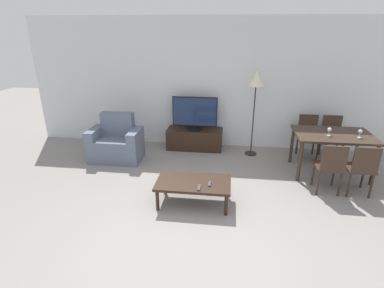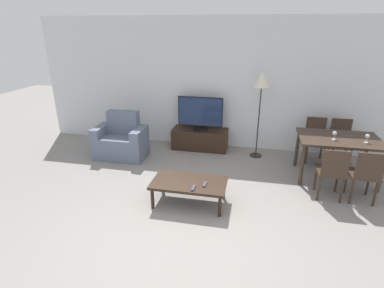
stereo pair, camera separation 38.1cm
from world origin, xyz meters
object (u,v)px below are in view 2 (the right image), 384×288
object	(u,v)px
dining_chair_near	(332,171)
remote_primary	(205,184)
wine_glass_left	(367,137)
wine_glass_center	(335,134)
remote_secondary	(193,188)
dining_chair_near_right	(365,173)
dining_table	(339,143)
floor_lamp	(262,84)
dining_chair_far	(341,139)
dining_chair_far_left	(315,137)
tv	(200,114)
armchair	(121,141)
tv_stand	(200,139)
coffee_table	(189,184)

from	to	relation	value
dining_chair_near	remote_primary	xyz separation A→B (m)	(-1.83, -0.62, -0.11)
wine_glass_left	wine_glass_center	bearing A→B (deg)	175.00
dining_chair_near	remote_secondary	world-z (taller)	dining_chair_near
dining_chair_near_right	remote_primary	bearing A→B (deg)	-164.80
remote_primary	remote_secondary	size ratio (longest dim) A/B	1.00
dining_table	floor_lamp	distance (m)	1.71
dining_chair_near	wine_glass_left	size ratio (longest dim) A/B	5.79
dining_chair_far	dining_chair_far_left	bearing A→B (deg)	180.00
wine_glass_center	remote_secondary	bearing A→B (deg)	-146.26
tv	dining_chair_far	size ratio (longest dim) A/B	1.12
armchair	dining_chair_near	size ratio (longest dim) A/B	1.18
tv_stand	floor_lamp	distance (m)	1.74
wine_glass_left	wine_glass_center	world-z (taller)	same
dining_chair_near_right	dining_chair_near	bearing A→B (deg)	180.00
tv_stand	dining_chair_near_right	size ratio (longest dim) A/B	1.39
dining_chair_far_left	remote_secondary	distance (m)	2.99
tv_stand	coffee_table	distance (m)	2.19
tv_stand	wine_glass_left	size ratio (longest dim) A/B	8.07
tv	remote_primary	world-z (taller)	tv
coffee_table	remote_primary	size ratio (longest dim) A/B	7.28
dining_chair_near_right	dining_table	bearing A→B (deg)	107.10
tv_stand	dining_chair_near_right	world-z (taller)	dining_chair_near_right
armchair	tv_stand	bearing A→B (deg)	27.35
tv	dining_chair_near_right	bearing A→B (deg)	-29.97
floor_lamp	remote_secondary	size ratio (longest dim) A/B	11.36
wine_glass_left	remote_primary	bearing A→B (deg)	-153.42
tv_stand	dining_chair_far_left	xyz separation A→B (m)	(2.31, -0.11, 0.26)
dining_chair_far	dining_chair_far_left	distance (m)	0.46
remote_secondary	wine_glass_center	world-z (taller)	wine_glass_center
tv_stand	remote_primary	distance (m)	2.27
tv	remote_primary	size ratio (longest dim) A/B	6.28
dining_chair_near_right	dining_chair_far_left	world-z (taller)	same
coffee_table	dining_table	distance (m)	2.67
dining_table	wine_glass_left	distance (m)	0.43
dining_table	wine_glass_left	size ratio (longest dim) A/B	8.96
armchair	dining_chair_far	distance (m)	4.29
dining_chair_near	coffee_table	bearing A→B (deg)	-164.50
tv_stand	coffee_table	xyz separation A→B (m)	(0.24, -2.17, 0.10)
tv	tv_stand	bearing A→B (deg)	90.00
dining_chair_far	remote_secondary	distance (m)	3.31
dining_chair_far_left	dining_chair_near	bearing A→B (deg)	-90.00
tv_stand	dining_chair_far	distance (m)	2.78
armchair	coffee_table	world-z (taller)	armchair
dining_table	dining_chair_far_left	size ratio (longest dim) A/B	1.55
remote_primary	remote_secondary	bearing A→B (deg)	-135.68
tv_stand	dining_chair_near_right	xyz separation A→B (m)	(2.77, -1.60, 0.26)
remote_primary	wine_glass_center	distance (m)	2.35
remote_primary	wine_glass_center	size ratio (longest dim) A/B	1.03
wine_glass_left	tv_stand	bearing A→B (deg)	160.73
dining_chair_near_right	wine_glass_center	xyz separation A→B (m)	(-0.35, 0.63, 0.37)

